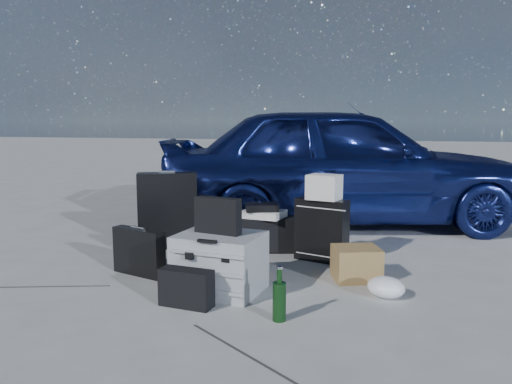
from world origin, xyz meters
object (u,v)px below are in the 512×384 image
car (342,164)px  cardboard_box (356,264)px  briefcase (139,252)px  duffel_bag (264,234)px  green_bottle (279,295)px  pelican_case (220,263)px  suitcase_right (321,230)px  suitcase_left (168,210)px

car → cardboard_box: size_ratio=12.28×
briefcase → cardboard_box: 1.75m
car → duffel_bag: size_ratio=6.55×
briefcase → duffel_bag: 1.29m
cardboard_box → green_bottle: green_bottle is taller
pelican_case → suitcase_right: bearing=65.3°
suitcase_left → briefcase: bearing=-104.4°
duffel_bag → suitcase_left: bearing=172.8°
suitcase_right → duffel_bag: size_ratio=0.86×
suitcase_left → green_bottle: suitcase_left is taller
briefcase → pelican_case: bearing=2.4°
pelican_case → green_bottle: pelican_case is taller
green_bottle → car: bearing=89.0°
suitcase_right → car: bearing=107.4°
pelican_case → cardboard_box: size_ratio=1.70×
suitcase_right → cardboard_box: 0.60m
pelican_case → duffel_bag: pelican_case is taller
briefcase → cardboard_box: briefcase is taller
green_bottle → suitcase_left: bearing=134.3°
car → briefcase: size_ratio=8.76×
car → suitcase_left: (-1.53, -1.58, -0.36)m
suitcase_right → cardboard_box: size_ratio=1.61×
briefcase → cardboard_box: bearing=28.2°
pelican_case → briefcase: size_ratio=1.21×
car → suitcase_right: (0.00, -1.66, -0.45)m
cardboard_box → green_bottle: size_ratio=1.04×
car → green_bottle: 3.15m
suitcase_left → duffel_bag: (0.95, 0.13, -0.21)m
car → pelican_case: (-0.60, -2.67, -0.51)m
suitcase_left → cardboard_box: (1.88, -0.55, -0.24)m
car → briefcase: 2.88m
duffel_bag → cardboard_box: bearing=-51.4°
suitcase_left → suitcase_right: 1.54m
suitcase_right → duffel_bag: bearing=177.3°
green_bottle → briefcase: bearing=154.6°
pelican_case → green_bottle: bearing=-31.9°
cardboard_box → briefcase: bearing=-168.8°
briefcase → suitcase_right: bearing=47.6°
duffel_bag → green_bottle: green_bottle is taller
briefcase → green_bottle: (1.31, -0.62, -0.02)m
car → suitcase_right: car is taller
cardboard_box → suitcase_left: bearing=163.6°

